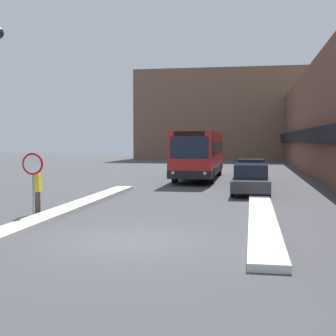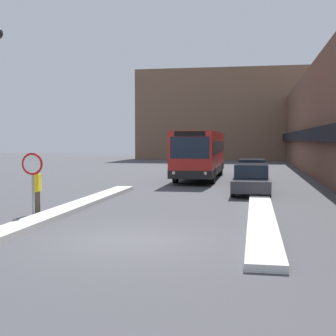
{
  "view_description": "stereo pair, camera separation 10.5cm",
  "coord_description": "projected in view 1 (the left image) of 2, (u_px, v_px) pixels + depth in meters",
  "views": [
    {
      "loc": [
        3.22,
        -12.05,
        2.71
      ],
      "look_at": [
        -0.28,
        7.53,
        1.52
      ],
      "focal_mm": 50.0,
      "sensor_mm": 36.0,
      "label": 1
    },
    {
      "loc": [
        3.32,
        -12.03,
        2.71
      ],
      "look_at": [
        -0.28,
        7.53,
        1.52
      ],
      "focal_mm": 50.0,
      "sensor_mm": 36.0,
      "label": 2
    }
  ],
  "objects": [
    {
      "name": "pedestrian",
      "position": [
        37.0,
        186.0,
        17.06
      ],
      "size": [
        0.3,
        0.54,
        1.7
      ],
      "rotation": [
        0.0,
        0.0,
        -1.36
      ],
      "color": "brown",
      "rests_on": "ground_plane"
    },
    {
      "name": "parked_car_front",
      "position": [
        251.0,
        179.0,
        23.52
      ],
      "size": [
        1.88,
        4.84,
        1.5
      ],
      "color": "#38383D",
      "rests_on": "ground_plane"
    },
    {
      "name": "ground_plane",
      "position": [
        129.0,
        241.0,
        12.57
      ],
      "size": [
        160.0,
        160.0,
        0.0
      ],
      "primitive_type": "plane",
      "color": "#47474C"
    },
    {
      "name": "stop_sign",
      "position": [
        33.0,
        171.0,
        16.0
      ],
      "size": [
        0.76,
        0.08,
        2.27
      ],
      "color": "gray",
      "rests_on": "ground_plane"
    },
    {
      "name": "city_bus",
      "position": [
        199.0,
        154.0,
        32.35
      ],
      "size": [
        2.62,
        11.08,
        3.25
      ],
      "color": "red",
      "rests_on": "ground_plane"
    },
    {
      "name": "parked_car_middle",
      "position": [
        251.0,
        171.0,
        29.28
      ],
      "size": [
        1.86,
        4.36,
        1.51
      ],
      "color": "black",
      "rests_on": "ground_plane"
    },
    {
      "name": "snow_bank_right",
      "position": [
        262.0,
        216.0,
        16.22
      ],
      "size": [
        0.9,
        13.7,
        0.18
      ],
      "color": "silver",
      "rests_on": "ground_plane"
    },
    {
      "name": "building_backdrop_far",
      "position": [
        229.0,
        115.0,
        66.48
      ],
      "size": [
        26.0,
        8.0,
        12.45
      ],
      "color": "brown",
      "rests_on": "ground_plane"
    },
    {
      "name": "snow_bank_left",
      "position": [
        58.0,
        213.0,
        16.76
      ],
      "size": [
        0.9,
        18.0,
        0.18
      ],
      "color": "silver",
      "rests_on": "ground_plane"
    }
  ]
}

